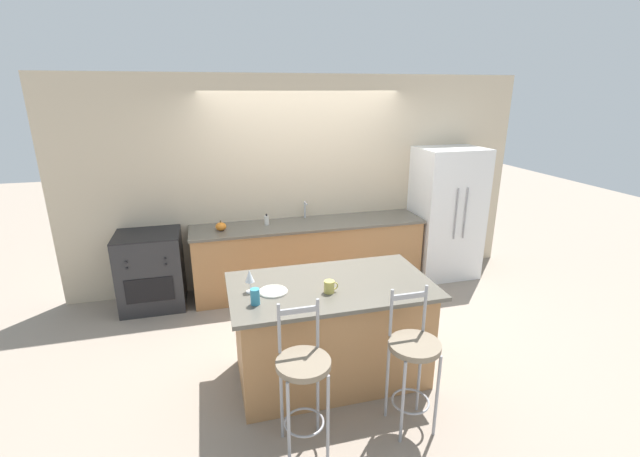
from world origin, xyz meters
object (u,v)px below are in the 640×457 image
object	(u,v)px
pumpkin_decoration	(221,226)
dinner_plate	(273,291)
oven_range	(151,270)
soap_bottle	(267,220)
refrigerator	(446,213)
coffee_mug	(329,287)
wine_glass	(250,277)
tumbler_cup	(255,297)
bar_stool_far	(413,358)
bar_stool_near	(303,377)

from	to	relation	value
pumpkin_decoration	dinner_plate	bearing A→B (deg)	-79.46
dinner_plate	pumpkin_decoration	size ratio (longest dim) A/B	1.87
oven_range	soap_bottle	distance (m)	1.49
refrigerator	oven_range	bearing A→B (deg)	179.48
oven_range	coffee_mug	bearing A→B (deg)	-50.60
refrigerator	wine_glass	bearing A→B (deg)	-148.24
coffee_mug	tumbler_cup	bearing A→B (deg)	-175.46
bar_stool_far	wine_glass	xyz separation A→B (m)	(-1.11, 0.78, 0.45)
refrigerator	tumbler_cup	xyz separation A→B (m)	(-2.85, -2.00, 0.09)
pumpkin_decoration	refrigerator	bearing A→B (deg)	0.10
soap_bottle	dinner_plate	bearing A→B (deg)	-96.66
dinner_plate	tumbler_cup	world-z (taller)	tumbler_cup
bar_stool_near	coffee_mug	distance (m)	0.79
wine_glass	soap_bottle	distance (m)	1.90
dinner_plate	wine_glass	world-z (taller)	wine_glass
refrigerator	coffee_mug	size ratio (longest dim) A/B	14.75
oven_range	bar_stool_far	world-z (taller)	bar_stool_far
dinner_plate	pumpkin_decoration	bearing A→B (deg)	100.54
refrigerator	oven_range	size ratio (longest dim) A/B	1.93
wine_glass	tumbler_cup	distance (m)	0.24
refrigerator	oven_range	world-z (taller)	refrigerator
soap_bottle	pumpkin_decoration	bearing A→B (deg)	-170.86
refrigerator	bar_stool_near	world-z (taller)	refrigerator
oven_range	bar_stool_far	size ratio (longest dim) A/B	0.82
bar_stool_far	dinner_plate	world-z (taller)	bar_stool_far
dinner_plate	bar_stool_far	bearing A→B (deg)	-38.13
soap_bottle	bar_stool_near	bearing A→B (deg)	-93.01
dinner_plate	pumpkin_decoration	distance (m)	1.86
dinner_plate	wine_glass	distance (m)	0.23
wine_glass	soap_bottle	size ratio (longest dim) A/B	1.40
refrigerator	tumbler_cup	size ratio (longest dim) A/B	13.66
dinner_plate	oven_range	bearing A→B (deg)	122.42
coffee_mug	tumbler_cup	xyz separation A→B (m)	(-0.61, -0.05, 0.01)
refrigerator	pumpkin_decoration	distance (m)	3.02
refrigerator	soap_bottle	world-z (taller)	refrigerator
oven_range	pumpkin_decoration	bearing A→B (deg)	-2.73
bar_stool_far	refrigerator	bearing A→B (deg)	55.49
oven_range	pumpkin_decoration	distance (m)	0.98
bar_stool_near	wine_glass	size ratio (longest dim) A/B	5.78
oven_range	soap_bottle	size ratio (longest dim) A/B	6.62
bar_stool_far	oven_range	bearing A→B (deg)	129.15
wine_glass	bar_stool_far	bearing A→B (deg)	-35.26
dinner_plate	pumpkin_decoration	xyz separation A→B (m)	(-0.34, 1.82, 0.03)
bar_stool_far	soap_bottle	world-z (taller)	bar_stool_far
refrigerator	bar_stool_far	bearing A→B (deg)	-124.51
bar_stool_far	wine_glass	distance (m)	1.43
tumbler_cup	dinner_plate	bearing A→B (deg)	45.92
tumbler_cup	pumpkin_decoration	bearing A→B (deg)	94.96
pumpkin_decoration	soap_bottle	distance (m)	0.57
bar_stool_near	tumbler_cup	size ratio (longest dim) A/B	8.60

